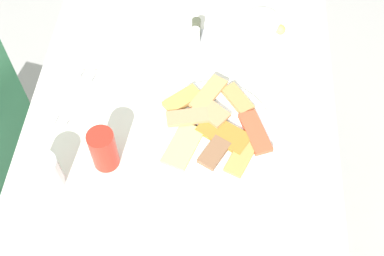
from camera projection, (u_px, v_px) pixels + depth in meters
name	position (u px, v px, depth m)	size (l,w,h in m)	color
ground_plane	(183.00, 235.00, 1.89)	(6.00, 6.00, 0.00)	#AAA6A4
dining_table	(179.00, 151.00, 1.35)	(1.18, 0.84, 0.72)	silver
pide_platter	(213.00, 128.00, 1.29)	(0.33, 0.32, 0.03)	white
salad_plate_greens	(262.00, 23.00, 1.49)	(0.20, 0.20, 0.07)	white
soda_can	(103.00, 149.00, 1.20)	(0.07, 0.07, 0.12)	red
drinking_glass	(46.00, 173.00, 1.17)	(0.07, 0.07, 0.10)	silver
paper_napkin	(74.00, 97.00, 1.36)	(0.14, 0.14, 0.00)	white
fork	(80.00, 96.00, 1.36)	(0.20, 0.01, 0.01)	silver
spoon	(67.00, 96.00, 1.36)	(0.19, 0.02, 0.01)	silver
condiment_caddy	(196.00, 36.00, 1.46)	(0.10, 0.10, 0.08)	#B2B2B7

